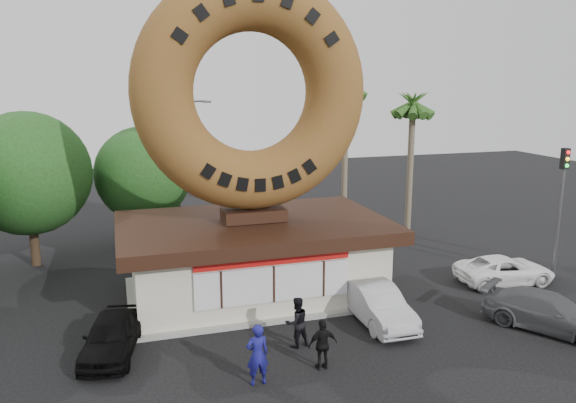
% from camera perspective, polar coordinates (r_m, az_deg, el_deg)
% --- Properties ---
extents(ground, '(90.00, 90.00, 0.00)m').
position_cam_1_polar(ground, '(19.41, 1.00, -15.61)').
color(ground, black).
rests_on(ground, ground).
extents(donut_shop, '(11.20, 7.20, 3.80)m').
position_cam_1_polar(donut_shop, '(24.06, -3.46, -5.45)').
color(donut_shop, beige).
rests_on(donut_shop, ground).
extents(giant_donut, '(9.56, 2.44, 9.56)m').
position_cam_1_polar(giant_donut, '(22.94, -3.69, 11.00)').
color(giant_donut, brown).
rests_on(giant_donut, donut_shop).
extents(tree_west, '(6.00, 6.00, 7.65)m').
position_cam_1_polar(tree_west, '(29.91, -24.94, 2.58)').
color(tree_west, '#473321').
rests_on(tree_west, ground).
extents(tree_mid, '(5.20, 5.20, 6.63)m').
position_cam_1_polar(tree_mid, '(31.73, -14.51, 2.69)').
color(tree_mid, '#473321').
rests_on(tree_mid, ground).
extents(palm_near, '(2.60, 2.60, 9.75)m').
position_cam_1_polar(palm_near, '(32.93, 5.93, 11.04)').
color(palm_near, '#726651').
rests_on(palm_near, ground).
extents(palm_far, '(2.60, 2.60, 8.75)m').
position_cam_1_polar(palm_far, '(33.18, 12.57, 9.21)').
color(palm_far, '#726651').
rests_on(palm_far, ground).
extents(street_lamp, '(2.11, 0.20, 8.00)m').
position_cam_1_polar(street_lamp, '(32.81, -10.90, 3.98)').
color(street_lamp, '#59595E').
rests_on(street_lamp, ground).
extents(traffic_signal, '(0.30, 0.38, 6.07)m').
position_cam_1_polar(traffic_signal, '(28.55, 26.00, 0.49)').
color(traffic_signal, '#59595E').
rests_on(traffic_signal, ground).
extents(person_left, '(0.73, 0.50, 1.94)m').
position_cam_1_polar(person_left, '(17.55, -3.12, -15.27)').
color(person_left, navy).
rests_on(person_left, ground).
extents(person_center, '(0.98, 0.83, 1.79)m').
position_cam_1_polar(person_center, '(19.79, 0.89, -12.15)').
color(person_center, black).
rests_on(person_center, ground).
extents(person_right, '(0.99, 0.43, 1.67)m').
position_cam_1_polar(person_right, '(18.45, 3.55, -14.29)').
color(person_right, black).
rests_on(person_right, ground).
extents(car_black, '(2.42, 4.27, 1.37)m').
position_cam_1_polar(car_black, '(20.23, -17.50, -12.85)').
color(car_black, black).
rests_on(car_black, ground).
extents(car_silver, '(1.54, 4.37, 1.44)m').
position_cam_1_polar(car_silver, '(21.99, 9.01, -10.24)').
color(car_silver, '#ADAEB3').
rests_on(car_silver, ground).
extents(car_grey, '(4.19, 4.96, 1.36)m').
position_cam_1_polar(car_grey, '(23.21, 24.97, -10.15)').
color(car_grey, '#535457').
rests_on(car_grey, ground).
extents(car_white, '(4.63, 2.45, 1.24)m').
position_cam_1_polar(car_white, '(27.51, 21.15, -6.50)').
color(car_white, white).
rests_on(car_white, ground).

